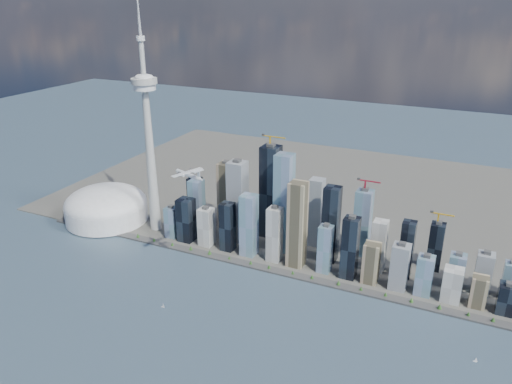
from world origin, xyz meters
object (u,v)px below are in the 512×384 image
at_px(sailboat_east, 476,360).
at_px(airplane, 189,174).
at_px(dome_stadium, 106,206).
at_px(sailboat_west, 163,306).
at_px(needle_tower, 149,135).

bearing_deg(sailboat_east, airplane, 178.70).
bearing_deg(sailboat_east, dome_stadium, 168.07).
xyz_separation_m(sailboat_west, sailboat_east, (522.76, 84.27, -0.15)).
bearing_deg(sailboat_west, airplane, 82.25).
bearing_deg(needle_tower, airplane, -39.14).
height_order(needle_tower, sailboat_west, needle_tower).
bearing_deg(sailboat_east, needle_tower, 165.27).
height_order(airplane, sailboat_west, airplane).
height_order(dome_stadium, airplane, airplane).
height_order(dome_stadium, sailboat_east, dome_stadium).
distance_m(dome_stadium, sailboat_east, 879.79).
distance_m(needle_tower, sailboat_east, 779.92).
bearing_deg(airplane, sailboat_west, -79.70).
height_order(needle_tower, airplane, needle_tower).
relative_size(needle_tower, sailboat_west, 56.44).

